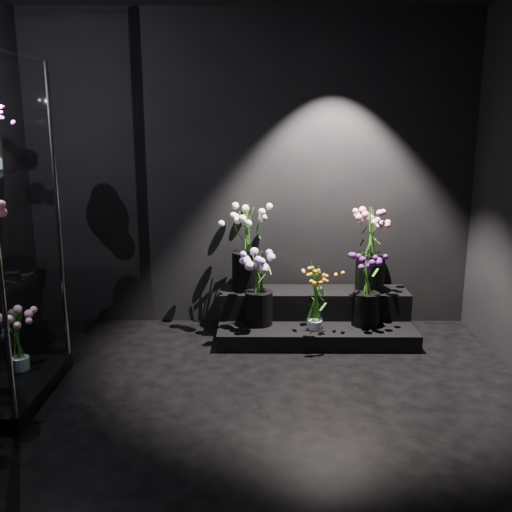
{
  "coord_description": "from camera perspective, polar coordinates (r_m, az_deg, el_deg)",
  "views": [
    {
      "loc": [
        0.08,
        -3.15,
        1.83
      ],
      "look_at": [
        0.05,
        1.2,
        0.82
      ],
      "focal_mm": 40.0,
      "sensor_mm": 36.0,
      "label": 1
    }
  ],
  "objects": [
    {
      "name": "wall_back",
      "position": [
        5.16,
        -0.55,
        8.34
      ],
      "size": [
        4.0,
        0.0,
        4.0
      ],
      "primitive_type": "plane",
      "rotation": [
        1.57,
        0.0,
        0.0
      ],
      "color": "black",
      "rests_on": "floor"
    },
    {
      "name": "bouquet_pink_roses",
      "position": [
        5.09,
        11.44,
        1.1
      ],
      "size": [
        0.46,
        0.46,
        0.75
      ],
      "rotation": [
        0.0,
        0.0,
        -0.41
      ],
      "color": "black",
      "rests_on": "display_riser"
    },
    {
      "name": "bouquet_cream_roses",
      "position": [
        5.05,
        -0.87,
        1.46
      ],
      "size": [
        0.44,
        0.44,
        0.76
      ],
      "rotation": [
        0.0,
        0.0,
        -0.1
      ],
      "color": "black",
      "rests_on": "display_riser"
    },
    {
      "name": "floor",
      "position": [
        3.64,
        -1.0,
        -17.06
      ],
      "size": [
        4.0,
        4.0,
        0.0
      ],
      "primitive_type": "plane",
      "color": "black",
      "rests_on": "ground"
    },
    {
      "name": "bouquet_case_base_pink",
      "position": [
        4.42,
        -22.75,
        -7.58
      ],
      "size": [
        0.38,
        0.38,
        0.45
      ],
      "rotation": [
        0.0,
        0.0,
        0.26
      ],
      "color": "white",
      "rests_on": "display_case"
    },
    {
      "name": "display_riser",
      "position": [
        5.12,
        5.84,
        -6.06
      ],
      "size": [
        1.68,
        0.75,
        0.37
      ],
      "color": "black",
      "rests_on": "floor"
    },
    {
      "name": "bouquet_orange_bells",
      "position": [
        4.77,
        5.99,
        -3.95
      ],
      "size": [
        0.29,
        0.29,
        0.57
      ],
      "rotation": [
        0.0,
        0.0,
        0.05
      ],
      "color": "white",
      "rests_on": "display_riser"
    },
    {
      "name": "wall_front",
      "position": [
        1.22,
        -3.41,
        -7.29
      ],
      "size": [
        4.0,
        0.0,
        4.0
      ],
      "primitive_type": "plane",
      "rotation": [
        -1.57,
        0.0,
        0.0
      ],
      "color": "black",
      "rests_on": "floor"
    },
    {
      "name": "bouquet_purple",
      "position": [
        4.93,
        11.0,
        -3.02
      ],
      "size": [
        0.39,
        0.39,
        0.63
      ],
      "rotation": [
        0.0,
        0.0,
        0.37
      ],
      "color": "black",
      "rests_on": "display_riser"
    },
    {
      "name": "bouquet_lilac",
      "position": [
        4.84,
        0.29,
        -2.67
      ],
      "size": [
        0.43,
        0.43,
        0.64
      ],
      "rotation": [
        0.0,
        0.0,
        0.2
      ],
      "color": "black",
      "rests_on": "display_riser"
    }
  ]
}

